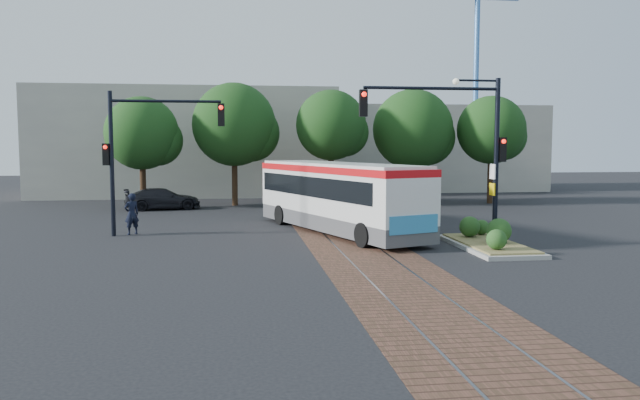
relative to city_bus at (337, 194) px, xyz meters
The scene contains 11 objects.
ground 4.23m from the city_bus, 88.60° to the right, with size 120.00×120.00×0.00m, color black.
trackbed 1.68m from the city_bus, 52.68° to the left, with size 3.60×40.00×0.02m.
tree_row 13.00m from the city_bus, 84.06° to the left, with size 26.40×5.60×7.67m.
warehouses 24.97m from the city_bus, 91.00° to the left, with size 40.00×13.00×8.00m.
crane 36.33m from the city_bus, 59.01° to the left, with size 8.00×0.50×18.00m.
city_bus is the anchor object (origin of this frame).
traffic_island 6.98m from the city_bus, 44.17° to the right, with size 2.20×5.20×1.13m.
signal_pole_main 6.61m from the city_bus, 49.81° to the right, with size 5.49×0.46×6.00m.
signal_pole_left 8.56m from the city_bus, behind, with size 4.99×0.34×6.00m.
officer 8.77m from the city_bus, behind, with size 0.64×0.42×1.76m, color black.
parked_car 14.00m from the city_bus, 128.24° to the left, with size 1.77×4.36×1.26m, color black.
Camera 1 is at (-4.40, -22.70, 3.76)m, focal length 35.00 mm.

